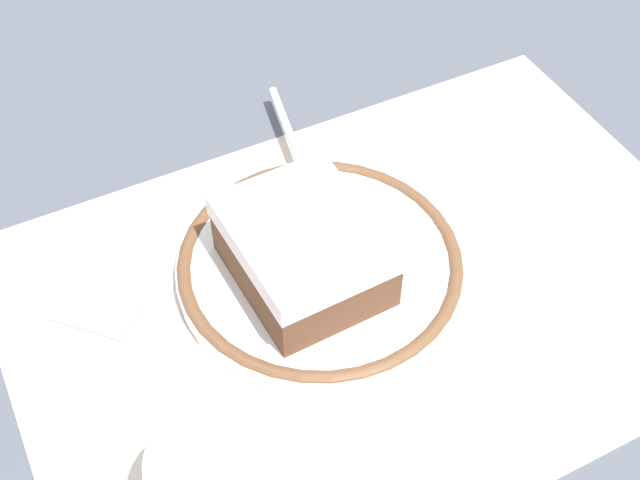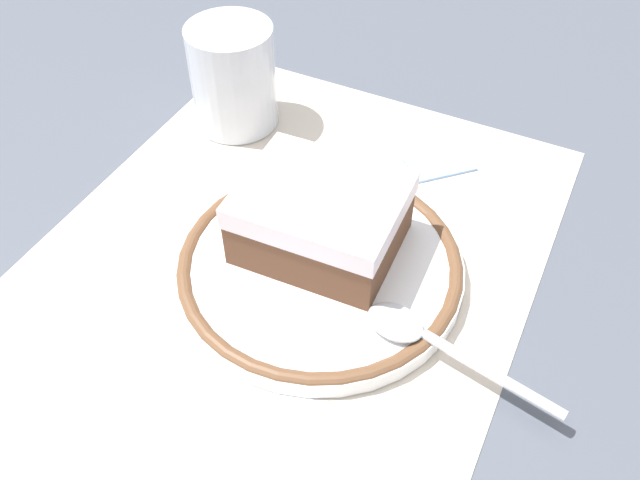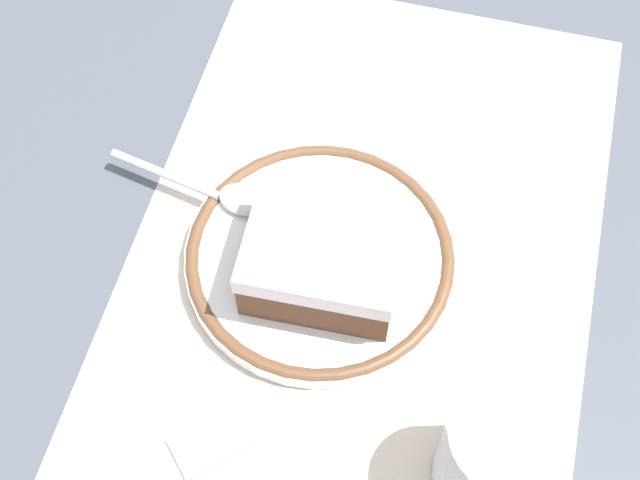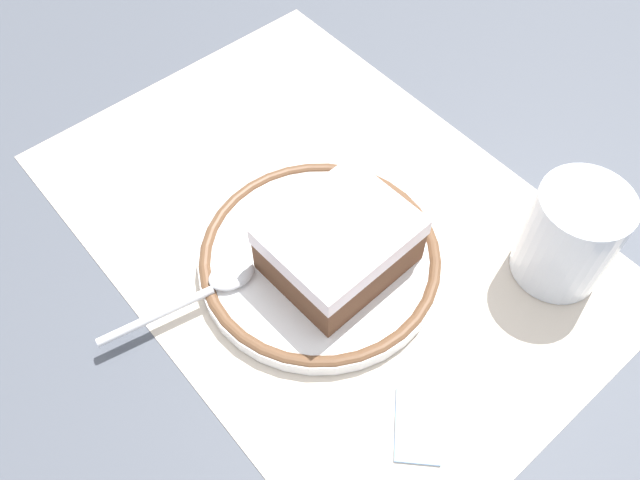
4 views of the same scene
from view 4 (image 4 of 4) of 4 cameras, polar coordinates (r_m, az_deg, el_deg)
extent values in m
plane|color=#4C515B|center=(0.53, 0.38, 1.37)|extent=(2.40, 2.40, 0.00)
cube|color=beige|center=(0.53, 0.38, 1.42)|extent=(0.46, 0.32, 0.00)
cylinder|color=white|center=(0.50, 0.00, -1.68)|extent=(0.19, 0.19, 0.01)
torus|color=brown|center=(0.50, 0.00, -1.48)|extent=(0.19, 0.19, 0.01)
cube|color=brown|center=(0.48, 1.69, -0.93)|extent=(0.08, 0.10, 0.03)
cube|color=white|center=(0.46, 1.76, 0.71)|extent=(0.09, 0.10, 0.02)
ellipsoid|color=silver|center=(0.48, -7.45, -3.31)|extent=(0.03, 0.04, 0.01)
cylinder|color=silver|center=(0.48, -14.10, -6.42)|extent=(0.02, 0.09, 0.01)
cylinder|color=silver|center=(0.50, 21.02, 0.32)|extent=(0.07, 0.07, 0.08)
cylinder|color=#B7722D|center=(0.52, 20.35, -0.97)|extent=(0.06, 0.06, 0.04)
cube|color=white|center=(0.58, -10.57, 6.91)|extent=(0.13, 0.14, 0.00)
cube|color=#8CB2E0|center=(0.45, 8.58, -15.66)|extent=(0.06, 0.06, 0.01)
camera|label=1|loc=(0.49, 60.22, 37.02)|focal=47.84mm
camera|label=2|loc=(0.47, -41.98, 34.02)|focal=37.59mm
camera|label=3|loc=(0.29, 99.80, 31.23)|focal=50.31mm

